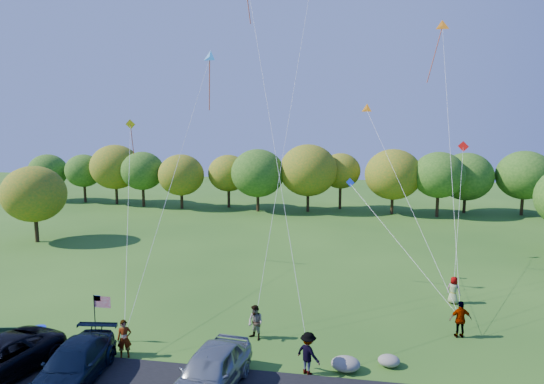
# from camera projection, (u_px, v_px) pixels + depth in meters

# --- Properties ---
(ground) EXTENTS (140.00, 140.00, 0.00)m
(ground) POSITION_uv_depth(u_px,v_px,m) (211.00, 356.00, 22.78)
(ground) COLOR #275217
(ground) RESTS_ON ground
(treeline) EXTENTS (77.26, 26.70, 8.56)m
(treeline) POSITION_uv_depth(u_px,v_px,m) (325.00, 175.00, 56.11)
(treeline) COLOR #382614
(treeline) RESTS_ON ground
(minivan_navy) EXTENTS (2.82, 5.59, 1.56)m
(minivan_navy) POSITION_uv_depth(u_px,v_px,m) (74.00, 364.00, 20.32)
(minivan_navy) COLOR black
(minivan_navy) RESTS_ON asphalt_lane
(minivan_silver) EXTENTS (2.74, 5.51, 1.80)m
(minivan_silver) POSITION_uv_depth(u_px,v_px,m) (211.00, 371.00, 19.55)
(minivan_silver) COLOR gray
(minivan_silver) RESTS_ON asphalt_lane
(flyer_a) EXTENTS (0.78, 0.67, 1.81)m
(flyer_a) POSITION_uv_depth(u_px,v_px,m) (124.00, 339.00, 22.55)
(flyer_a) COLOR #4C4C59
(flyer_a) RESTS_ON ground
(flyer_b) EXTENTS (1.09, 1.03, 1.77)m
(flyer_b) POSITION_uv_depth(u_px,v_px,m) (255.00, 323.00, 24.39)
(flyer_b) COLOR #4C4C59
(flyer_b) RESTS_ON ground
(flyer_c) EXTENTS (1.41, 1.28, 1.89)m
(flyer_c) POSITION_uv_depth(u_px,v_px,m) (308.00, 353.00, 21.06)
(flyer_c) COLOR #4C4C59
(flyer_c) RESTS_ON ground
(flyer_d) EXTENTS (1.19, 0.66, 1.92)m
(flyer_d) POSITION_uv_depth(u_px,v_px,m) (461.00, 319.00, 24.61)
(flyer_d) COLOR #4C4C59
(flyer_d) RESTS_ON ground
(flyer_e) EXTENTS (0.96, 0.85, 1.66)m
(flyer_e) POSITION_uv_depth(u_px,v_px,m) (454.00, 290.00, 29.20)
(flyer_e) COLOR #4C4C59
(flyer_e) RESTS_ON ground
(park_bench) EXTENTS (1.76, 0.65, 0.98)m
(park_bench) POSITION_uv_depth(u_px,v_px,m) (1.00, 336.00, 23.72)
(park_bench) COLOR black
(park_bench) RESTS_ON ground
(trash_barrel) EXTENTS (0.67, 0.67, 1.00)m
(trash_barrel) POSITION_uv_depth(u_px,v_px,m) (39.00, 337.00, 23.64)
(trash_barrel) COLOR #0D26CE
(trash_barrel) RESTS_ON ground
(flag_assembly) EXTENTS (0.91, 0.59, 2.46)m
(flag_assembly) POSITION_uv_depth(u_px,v_px,m) (99.00, 307.00, 23.92)
(flag_assembly) COLOR black
(flag_assembly) RESTS_ON ground
(boulder_near) EXTENTS (1.29, 1.01, 0.65)m
(boulder_near) POSITION_uv_depth(u_px,v_px,m) (346.00, 364.00, 21.40)
(boulder_near) COLOR gray
(boulder_near) RESTS_ON ground
(boulder_far) EXTENTS (0.99, 0.82, 0.51)m
(boulder_far) POSITION_uv_depth(u_px,v_px,m) (389.00, 361.00, 21.82)
(boulder_far) COLOR slate
(boulder_far) RESTS_ON ground
(kites_aloft) EXTENTS (24.27, 9.90, 19.45)m
(kites_aloft) POSITION_uv_depth(u_px,v_px,m) (316.00, 9.00, 32.83)
(kites_aloft) COLOR red
(kites_aloft) RESTS_ON ground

